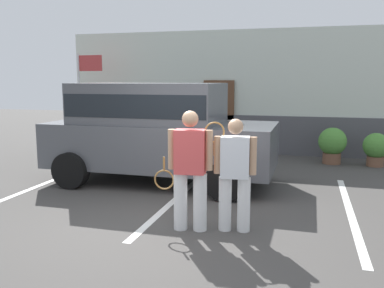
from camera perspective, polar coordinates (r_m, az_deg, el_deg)
name	(u,v)px	position (r m, az deg, el deg)	size (l,w,h in m)	color
ground_plane	(164,227)	(6.18, -3.87, -11.30)	(40.00, 40.00, 0.00)	#423F3D
parking_stripe_0	(36,187)	(8.93, -20.51, -5.49)	(0.12, 4.40, 0.01)	silver
parking_stripe_1	(177,198)	(7.61, -2.07, -7.36)	(0.12, 4.40, 0.01)	silver
parking_stripe_2	(350,211)	(7.32, 20.77, -8.61)	(0.12, 4.40, 0.01)	silver
house_frontage	(239,95)	(12.32, 6.43, 6.61)	(10.41, 0.40, 3.53)	silver
parked_suv	(156,128)	(8.60, -4.89, 2.25)	(4.62, 2.20, 2.05)	#4C4F54
tennis_player_man	(190,169)	(5.84, -0.30, -3.48)	(0.89, 0.30, 1.70)	white
tennis_player_woman	(235,173)	(5.85, 5.83, -3.95)	(0.74, 0.28, 1.59)	white
potted_plant_by_porch	(332,144)	(11.15, 18.64, 0.04)	(0.70, 0.70, 0.92)	brown
potted_plant_secondary	(376,148)	(11.21, 23.84, -0.48)	(0.63, 0.63, 0.83)	brown
flag_pole	(85,84)	(12.70, -14.43, 7.96)	(0.80, 0.07, 2.86)	silver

